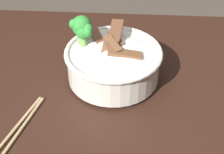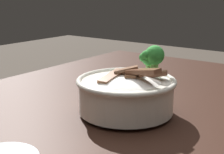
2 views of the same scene
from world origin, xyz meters
The scene contains 3 objects.
dining_table centered at (0.00, 0.00, 0.66)m, with size 1.22×0.82×0.75m.
rice_bowl centered at (-0.06, -0.09, 0.81)m, with size 0.23×0.23×0.15m.
chopsticks_pair centered at (0.13, 0.11, 0.76)m, with size 0.09×0.23×0.01m.
Camera 2 is at (-0.65, -0.48, 1.03)m, focal length 52.82 mm.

